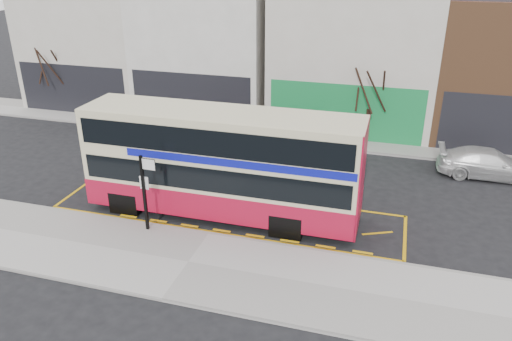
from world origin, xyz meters
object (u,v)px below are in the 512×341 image
(bus_stop_post, at_px, (145,186))
(street_tree_left, at_px, (50,56))
(car_white, at_px, (489,163))
(car_silver, at_px, (115,117))
(car_grey, at_px, (290,133))
(street_tree_right, at_px, (372,78))
(double_decker_bus, at_px, (222,163))

(bus_stop_post, bearing_deg, street_tree_left, 138.84)
(car_white, xyz_separation_m, street_tree_left, (-25.52, 3.01, 2.94))
(car_silver, relative_size, car_grey, 0.87)
(bus_stop_post, xyz_separation_m, street_tree_right, (7.00, 11.76, 1.70))
(car_silver, xyz_separation_m, street_tree_right, (14.43, 1.59, 2.96))
(car_silver, bearing_deg, car_grey, -95.47)
(car_silver, xyz_separation_m, street_tree_left, (-5.28, 1.81, 2.93))
(double_decker_bus, bearing_deg, car_silver, 139.94)
(double_decker_bus, bearing_deg, car_grey, 83.55)
(car_silver, height_order, street_tree_right, street_tree_right)
(street_tree_left, height_order, street_tree_right, street_tree_right)
(car_white, bearing_deg, double_decker_bus, 121.38)
(car_white, bearing_deg, street_tree_left, 81.81)
(bus_stop_post, relative_size, car_grey, 0.65)
(car_grey, height_order, street_tree_left, street_tree_left)
(double_decker_bus, relative_size, bus_stop_post, 3.60)
(bus_stop_post, distance_m, car_grey, 10.72)
(bus_stop_post, height_order, street_tree_right, street_tree_right)
(bus_stop_post, relative_size, street_tree_left, 0.56)
(bus_stop_post, height_order, car_silver, bus_stop_post)
(car_grey, distance_m, street_tree_right, 5.11)
(street_tree_left, bearing_deg, double_decker_bus, -33.44)
(bus_stop_post, relative_size, street_tree_right, 0.56)
(car_grey, relative_size, street_tree_left, 0.87)
(car_white, relative_size, street_tree_right, 0.85)
(bus_stop_post, xyz_separation_m, car_white, (12.81, 8.98, -1.28))
(bus_stop_post, relative_size, car_silver, 0.75)
(double_decker_bus, height_order, bus_stop_post, double_decker_bus)
(car_grey, bearing_deg, car_white, -112.33)
(bus_stop_post, bearing_deg, double_decker_bus, 46.14)
(street_tree_left, bearing_deg, car_silver, -18.95)
(car_white, height_order, street_tree_left, street_tree_left)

